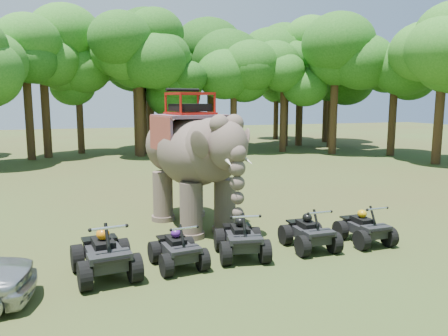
{
  "coord_description": "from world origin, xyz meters",
  "views": [
    {
      "loc": [
        -4.5,
        -12.0,
        4.07
      ],
      "look_at": [
        0.0,
        1.2,
        1.9
      ],
      "focal_mm": 35.0,
      "sensor_mm": 36.0,
      "label": 1
    }
  ],
  "objects": [
    {
      "name": "ground",
      "position": [
        0.0,
        0.0,
        0.0
      ],
      "size": [
        110.0,
        110.0,
        0.0
      ],
      "primitive_type": "plane",
      "color": "#47381E",
      "rests_on": "ground"
    },
    {
      "name": "elephant",
      "position": [
        -1.0,
        1.44,
        2.21
      ],
      "size": [
        3.29,
        5.62,
        4.42
      ],
      "primitive_type": null,
      "rotation": [
        0.0,
        0.0,
        0.19
      ],
      "color": "#50423A",
      "rests_on": "ground"
    },
    {
      "name": "atv_0",
      "position": [
        -3.99,
        -1.93,
        0.69
      ],
      "size": [
        1.57,
        2.0,
        1.37
      ],
      "primitive_type": null,
      "rotation": [
        0.0,
        0.0,
        0.12
      ],
      "color": "black",
      "rests_on": "ground"
    },
    {
      "name": "atv_1",
      "position": [
        -2.25,
        -1.87,
        0.57
      ],
      "size": [
        1.29,
        1.66,
        1.15
      ],
      "primitive_type": null,
      "rotation": [
        0.0,
        0.0,
        0.11
      ],
      "color": "black",
      "rests_on": "ground"
    },
    {
      "name": "atv_2",
      "position": [
        -0.52,
        -1.72,
        0.63
      ],
      "size": [
        1.51,
        1.89,
        1.26
      ],
      "primitive_type": null,
      "rotation": [
        0.0,
        0.0,
        -0.17
      ],
      "color": "black",
      "rests_on": "ground"
    },
    {
      "name": "atv_3",
      "position": [
        1.48,
        -1.76,
        0.6
      ],
      "size": [
        1.2,
        1.63,
        1.19
      ],
      "primitive_type": null,
      "rotation": [
        0.0,
        0.0,
        -0.02
      ],
      "color": "black",
      "rests_on": "ground"
    },
    {
      "name": "atv_4",
      "position": [
        3.24,
        -1.83,
        0.58
      ],
      "size": [
        1.16,
        1.58,
        1.16
      ],
      "primitive_type": null,
      "rotation": [
        0.0,
        0.0,
        0.01
      ],
      "color": "black",
      "rests_on": "ground"
    },
    {
      "name": "tree_0",
      "position": [
        0.0,
        20.01,
        4.46
      ],
      "size": [
        6.25,
        6.25,
        8.92
      ],
      "primitive_type": null,
      "color": "#195114",
      "rests_on": "ground"
    },
    {
      "name": "tree_1",
      "position": [
        3.43,
        19.8,
        3.43
      ],
      "size": [
        4.8,
        4.8,
        6.86
      ],
      "primitive_type": null,
      "color": "#195114",
      "rests_on": "ground"
    },
    {
      "name": "tree_2",
      "position": [
        7.03,
        19.55,
        3.62
      ],
      "size": [
        5.07,
        5.07,
        7.24
      ],
      "primitive_type": null,
      "color": "#195114",
      "rests_on": "ground"
    },
    {
      "name": "tree_3",
      "position": [
        11.08,
        19.24,
        3.75
      ],
      "size": [
        5.25,
        5.25,
        7.49
      ],
      "primitive_type": null,
      "color": "#195114",
      "rests_on": "ground"
    },
    {
      "name": "tree_4",
      "position": [
        14.02,
        16.7,
        4.54
      ],
      "size": [
        6.36,
        6.36,
        9.09
      ],
      "primitive_type": null,
      "color": "#195114",
      "rests_on": "ground"
    },
    {
      "name": "tree_5",
      "position": [
        17.7,
        14.6,
        4.27
      ],
      "size": [
        5.98,
        5.98,
        8.55
      ],
      "primitive_type": null,
      "color": "#195114",
      "rests_on": "ground"
    },
    {
      "name": "tree_6",
      "position": [
        17.4,
        9.95,
        4.55
      ],
      "size": [
        6.37,
        6.37,
        9.1
      ],
      "primitive_type": null,
      "color": "#195114",
      "rests_on": "ground"
    },
    {
      "name": "tree_31",
      "position": [
        -7.44,
        20.59,
        4.09
      ],
      "size": [
        5.73,
        5.73,
        8.19
      ],
      "primitive_type": null,
      "color": "#195114",
      "rests_on": "ground"
    },
    {
      "name": "tree_32",
      "position": [
        -4.12,
        23.36,
        3.47
      ],
      "size": [
        4.85,
        4.85,
        6.93
      ],
      "primitive_type": null,
      "color": "#195114",
      "rests_on": "ground"
    },
    {
      "name": "tree_33",
      "position": [
        0.42,
        21.55,
        5.0
      ],
      "size": [
        7.0,
        7.0,
        10.0
      ],
      "primitive_type": null,
      "color": "#195114",
      "rests_on": "ground"
    },
    {
      "name": "tree_34",
      "position": [
        18.74,
        25.34,
        5.29
      ],
      "size": [
        7.4,
        7.4,
        10.58
      ],
      "primitive_type": null,
      "color": "#195114",
      "rests_on": "ground"
    },
    {
      "name": "tree_35",
      "position": [
        -0.11,
        20.67,
        4.22
      ],
      "size": [
        5.91,
        5.91,
        8.44
      ],
      "primitive_type": null,
      "color": "#195114",
      "rests_on": "ground"
    },
    {
      "name": "tree_36",
      "position": [
        4.03,
        26.79,
        4.85
      ],
      "size": [
        6.79,
        6.79,
        9.69
      ],
      "primitive_type": null,
      "color": "#195114",
      "rests_on": "ground"
    },
    {
      "name": "tree_37",
      "position": [
        14.72,
        23.33,
        5.36
      ],
      "size": [
        7.51,
        7.51,
        10.72
      ],
      "primitive_type": null,
      "color": "#195114",
      "rests_on": "ground"
    },
    {
      "name": "tree_39",
      "position": [
        6.28,
        23.03,
        5.27
      ],
      "size": [
        7.38,
        7.38,
        10.55
      ],
      "primitive_type": null,
      "color": "#195114",
      "rests_on": "ground"
    },
    {
      "name": "tree_40",
      "position": [
        1.44,
        24.16,
        5.06
      ],
      "size": [
        7.09,
        7.09,
        10.13
      ],
      "primitive_type": null,
      "color": "#195114",
      "rests_on": "ground"
    },
    {
      "name": "tree_41",
      "position": [
        -6.42,
        21.53,
        4.64
      ],
      "size": [
        6.5,
        6.5,
        9.28
      ],
      "primitive_type": null,
      "color": "#195114",
      "rests_on": "ground"
    },
    {
      "name": "tree_42",
      "position": [
        15.53,
        29.86,
        3.57
      ],
      "size": [
        4.99,
        4.99,
        7.13
      ],
      "primitive_type": null,
      "color": "#195114",
      "rests_on": "ground"
    },
    {
      "name": "tree_43",
      "position": [
        13.21,
        23.19,
        5.03
      ],
      "size": [
        7.04,
        7.04,
        10.06
      ],
      "primitive_type": null,
      "color": "#195114",
      "rests_on": "ground"
    },
    {
      "name": "tree_44",
      "position": [
        16.66,
        21.2,
        3.99
      ],
      "size": [
        5.58,
        5.58,
        7.97
      ],
      "primitive_type": null,
      "color": "#195114",
      "rests_on": "ground"
    }
  ]
}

